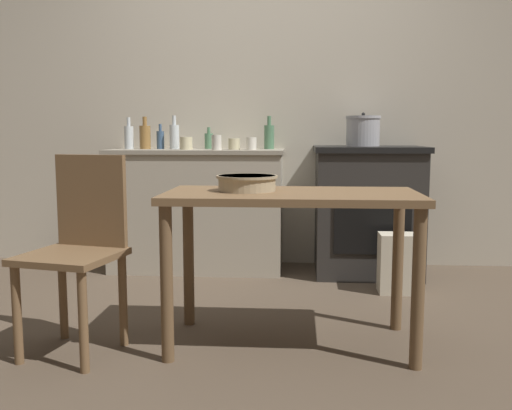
{
  "coord_description": "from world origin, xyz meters",
  "views": [
    {
      "loc": [
        0.25,
        -2.83,
        1.01
      ],
      "look_at": [
        0.0,
        0.56,
        0.58
      ],
      "focal_mm": 40.0,
      "sensor_mm": 36.0,
      "label": 1
    }
  ],
  "objects_px": {
    "bottle_center_left": "(269,136)",
    "stove": "(367,210)",
    "bottle_far_left": "(209,141)",
    "bottle_center_right": "(174,136)",
    "cup_mid_right": "(234,144)",
    "flour_sack": "(399,263)",
    "bottle_mid_left": "(160,139)",
    "mixing_bowl_large": "(247,182)",
    "cup_right": "(251,144)",
    "stock_pot": "(363,131)",
    "bottle_left": "(145,137)",
    "cup_far_right": "(186,143)",
    "cup_end_right": "(216,143)",
    "chair": "(79,246)",
    "bottle_center": "(129,137)",
    "work_table": "(292,216)"
  },
  "relations": [
    {
      "from": "mixing_bowl_large",
      "to": "cup_far_right",
      "type": "relative_size",
      "value": 3.24
    },
    {
      "from": "cup_mid_right",
      "to": "chair",
      "type": "bearing_deg",
      "value": -108.73
    },
    {
      "from": "bottle_far_left",
      "to": "mixing_bowl_large",
      "type": "bearing_deg",
      "value": -74.9
    },
    {
      "from": "stove",
      "to": "bottle_left",
      "type": "distance_m",
      "value": 1.72
    },
    {
      "from": "cup_mid_right",
      "to": "cup_right",
      "type": "relative_size",
      "value": 0.96
    },
    {
      "from": "bottle_left",
      "to": "flour_sack",
      "type": "bearing_deg",
      "value": -18.54
    },
    {
      "from": "mixing_bowl_large",
      "to": "cup_mid_right",
      "type": "xyz_separation_m",
      "value": [
        -0.22,
        1.43,
        0.15
      ]
    },
    {
      "from": "cup_far_right",
      "to": "cup_end_right",
      "type": "relative_size",
      "value": 0.86
    },
    {
      "from": "stove",
      "to": "flour_sack",
      "type": "distance_m",
      "value": 0.59
    },
    {
      "from": "chair",
      "to": "bottle_center",
      "type": "height_order",
      "value": "bottle_center"
    },
    {
      "from": "flour_sack",
      "to": "cup_mid_right",
      "type": "height_order",
      "value": "cup_mid_right"
    },
    {
      "from": "cup_mid_right",
      "to": "cup_end_right",
      "type": "xyz_separation_m",
      "value": [
        -0.1,
        -0.17,
        0.01
      ]
    },
    {
      "from": "stock_pot",
      "to": "bottle_left",
      "type": "relative_size",
      "value": 1.04
    },
    {
      "from": "bottle_far_left",
      "to": "cup_mid_right",
      "type": "bearing_deg",
      "value": -39.91
    },
    {
      "from": "work_table",
      "to": "bottle_center",
      "type": "height_order",
      "value": "bottle_center"
    },
    {
      "from": "chair",
      "to": "cup_right",
      "type": "distance_m",
      "value": 1.75
    },
    {
      "from": "stove",
      "to": "bottle_mid_left",
      "type": "distance_m",
      "value": 1.61
    },
    {
      "from": "flour_sack",
      "to": "bottle_far_left",
      "type": "height_order",
      "value": "bottle_far_left"
    },
    {
      "from": "bottle_center_left",
      "to": "cup_end_right",
      "type": "relative_size",
      "value": 2.32
    },
    {
      "from": "work_table",
      "to": "bottle_far_left",
      "type": "relative_size",
      "value": 7.28
    },
    {
      "from": "bottle_far_left",
      "to": "bottle_left",
      "type": "height_order",
      "value": "bottle_left"
    },
    {
      "from": "mixing_bowl_large",
      "to": "cup_mid_right",
      "type": "distance_m",
      "value": 1.46
    },
    {
      "from": "bottle_mid_left",
      "to": "cup_mid_right",
      "type": "distance_m",
      "value": 0.57
    },
    {
      "from": "stove",
      "to": "chair",
      "type": "relative_size",
      "value": 1.01
    },
    {
      "from": "stock_pot",
      "to": "bottle_mid_left",
      "type": "height_order",
      "value": "stock_pot"
    },
    {
      "from": "mixing_bowl_large",
      "to": "chair",
      "type": "bearing_deg",
      "value": -167.65
    },
    {
      "from": "flour_sack",
      "to": "cup_right",
      "type": "height_order",
      "value": "cup_right"
    },
    {
      "from": "stove",
      "to": "cup_end_right",
      "type": "distance_m",
      "value": 1.18
    },
    {
      "from": "bottle_left",
      "to": "cup_end_right",
      "type": "height_order",
      "value": "bottle_left"
    },
    {
      "from": "stove",
      "to": "bottle_mid_left",
      "type": "xyz_separation_m",
      "value": [
        -1.52,
        0.12,
        0.5
      ]
    },
    {
      "from": "bottle_center_left",
      "to": "bottle_center_right",
      "type": "distance_m",
      "value": 0.7
    },
    {
      "from": "flour_sack",
      "to": "bottle_far_left",
      "type": "xyz_separation_m",
      "value": [
        -1.32,
        0.7,
        0.76
      ]
    },
    {
      "from": "bottle_left",
      "to": "stock_pot",
      "type": "bearing_deg",
      "value": -1.03
    },
    {
      "from": "stove",
      "to": "cup_right",
      "type": "height_order",
      "value": "cup_right"
    },
    {
      "from": "work_table",
      "to": "stock_pot",
      "type": "relative_size",
      "value": 4.73
    },
    {
      "from": "stock_pot",
      "to": "cup_mid_right",
      "type": "distance_m",
      "value": 0.93
    },
    {
      "from": "flour_sack",
      "to": "bottle_mid_left",
      "type": "xyz_separation_m",
      "value": [
        -1.67,
        0.62,
        0.77
      ]
    },
    {
      "from": "stock_pot",
      "to": "bottle_center_right",
      "type": "height_order",
      "value": "stock_pot"
    },
    {
      "from": "flour_sack",
      "to": "mixing_bowl_large",
      "type": "xyz_separation_m",
      "value": [
        -0.88,
        -0.91,
        0.59
      ]
    },
    {
      "from": "bottle_far_left",
      "to": "bottle_center_right",
      "type": "distance_m",
      "value": 0.27
    },
    {
      "from": "stock_pot",
      "to": "work_table",
      "type": "bearing_deg",
      "value": -107.94
    },
    {
      "from": "cup_far_right",
      "to": "bottle_center_left",
      "type": "bearing_deg",
      "value": 18.13
    },
    {
      "from": "stove",
      "to": "work_table",
      "type": "xyz_separation_m",
      "value": [
        -0.53,
        -1.44,
        0.16
      ]
    },
    {
      "from": "bottle_left",
      "to": "bottle_center",
      "type": "distance_m",
      "value": 0.12
    },
    {
      "from": "stock_pot",
      "to": "cup_mid_right",
      "type": "height_order",
      "value": "stock_pot"
    },
    {
      "from": "stove",
      "to": "bottle_center",
      "type": "relative_size",
      "value": 3.91
    },
    {
      "from": "bottle_center_left",
      "to": "stove",
      "type": "bearing_deg",
      "value": -14.16
    },
    {
      "from": "bottle_far_left",
      "to": "bottle_center_right",
      "type": "xyz_separation_m",
      "value": [
        -0.24,
        -0.11,
        0.03
      ]
    },
    {
      "from": "bottle_center_left",
      "to": "cup_far_right",
      "type": "xyz_separation_m",
      "value": [
        -0.59,
        -0.19,
        -0.05
      ]
    },
    {
      "from": "bottle_center",
      "to": "bottle_mid_left",
      "type": "bearing_deg",
      "value": 5.82
    }
  ]
}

